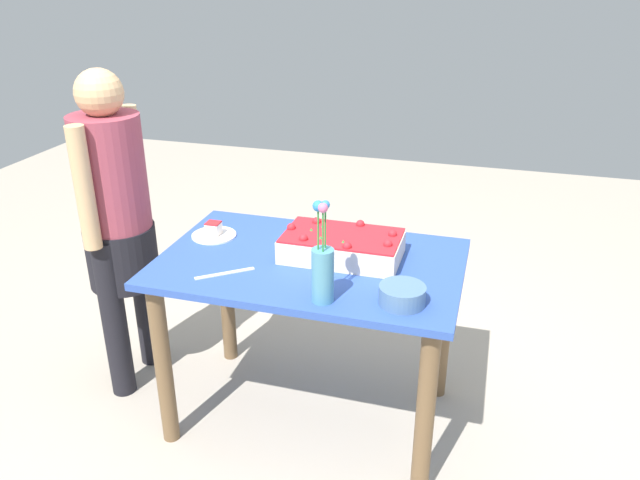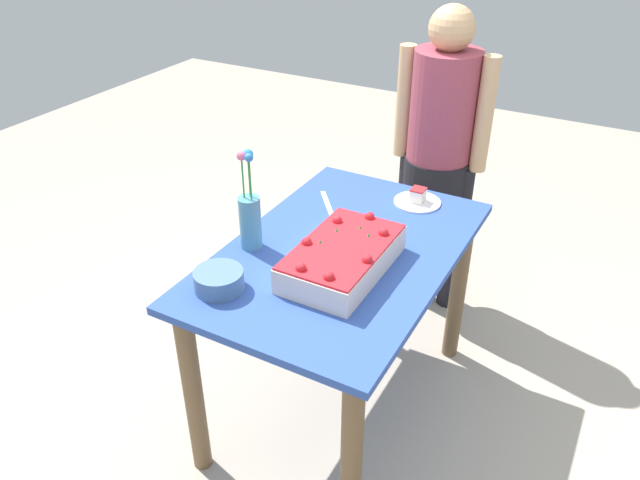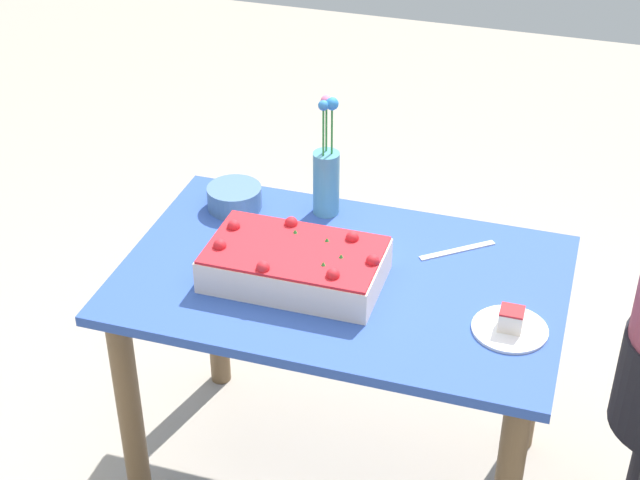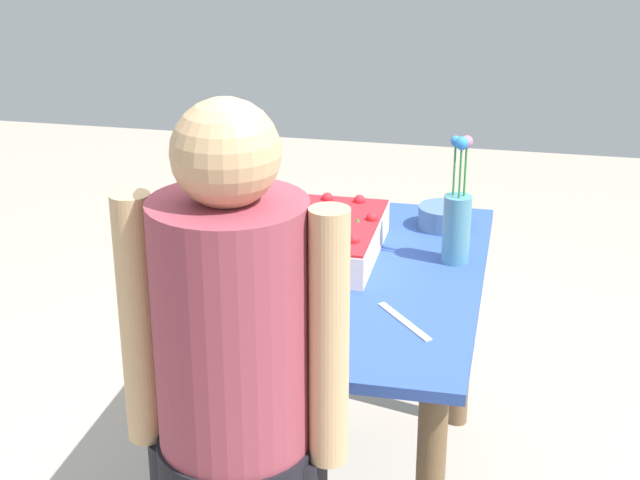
# 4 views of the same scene
# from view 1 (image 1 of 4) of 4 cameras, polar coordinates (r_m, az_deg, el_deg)

# --- Properties ---
(ground_plane) EXTENTS (8.00, 8.00, 0.00)m
(ground_plane) POSITION_cam_1_polar(r_m,az_deg,el_deg) (2.94, -0.82, -15.57)
(ground_plane) COLOR #AFA292
(dining_table) EXTENTS (1.22, 0.78, 0.78)m
(dining_table) POSITION_cam_1_polar(r_m,az_deg,el_deg) (2.58, -0.90, -4.77)
(dining_table) COLOR #2E4EA3
(dining_table) RESTS_ON ground_plane
(sheet_cake) EXTENTS (0.47, 0.28, 0.12)m
(sheet_cake) POSITION_cam_1_polar(r_m,az_deg,el_deg) (2.52, 2.03, -0.51)
(sheet_cake) COLOR #F8DFCB
(sheet_cake) RESTS_ON dining_table
(serving_plate_with_slice) EXTENTS (0.19, 0.19, 0.07)m
(serving_plate_with_slice) POSITION_cam_1_polar(r_m,az_deg,el_deg) (2.76, -9.68, 0.67)
(serving_plate_with_slice) COLOR white
(serving_plate_with_slice) RESTS_ON dining_table
(cake_knife) EXTENTS (0.20, 0.16, 0.00)m
(cake_knife) POSITION_cam_1_polar(r_m,az_deg,el_deg) (2.43, -8.70, -3.04)
(cake_knife) COLOR silver
(cake_knife) RESTS_ON dining_table
(flower_vase) EXTENTS (0.08, 0.08, 0.38)m
(flower_vase) POSITION_cam_1_polar(r_m,az_deg,el_deg) (2.17, 0.24, -2.71)
(flower_vase) COLOR teal
(flower_vase) RESTS_ON dining_table
(fruit_bowl) EXTENTS (0.17, 0.17, 0.07)m
(fruit_bowl) POSITION_cam_1_polar(r_m,az_deg,el_deg) (2.21, 7.52, -5.02)
(fruit_bowl) COLOR #4D6F95
(fruit_bowl) RESTS_ON dining_table
(person_standing) EXTENTS (0.31, 0.45, 1.49)m
(person_standing) POSITION_cam_1_polar(r_m,az_deg,el_deg) (2.90, -18.10, 2.18)
(person_standing) COLOR black
(person_standing) RESTS_ON ground_plane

